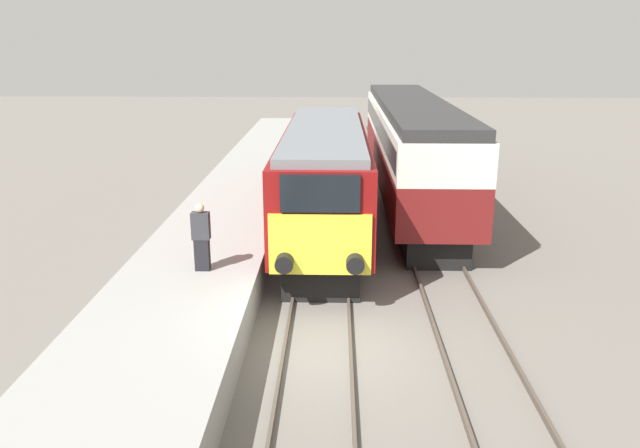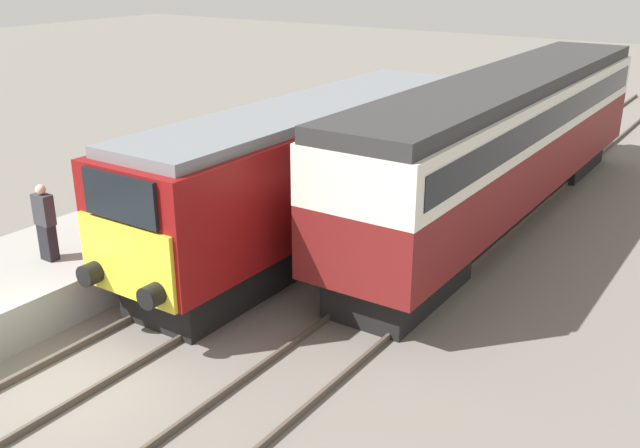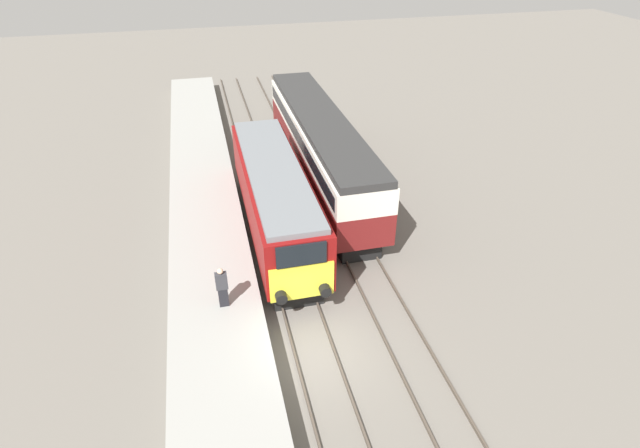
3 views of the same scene
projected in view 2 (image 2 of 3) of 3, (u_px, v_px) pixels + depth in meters
The scene contains 7 objects.
ground_plane at pixel (49, 390), 12.56m from camera, with size 120.00×120.00×0.00m, color slate.
platform_left at pixel (213, 206), 20.32m from camera, with size 3.50×50.00×0.94m.
rails_near_track at pixel (234, 285), 16.41m from camera, with size 1.51×60.00×0.14m.
rails_far_track at pixel (360, 325), 14.63m from camera, with size 1.50×60.00×0.14m.
locomotive at pixel (308, 170), 18.04m from camera, with size 2.70×12.48×3.77m.
passenger_carriage at pixel (507, 134), 19.83m from camera, with size 2.75×16.64×4.17m.
person_on_platform at pixel (45, 223), 15.30m from camera, with size 0.44×0.26×1.72m.
Camera 2 is at (9.95, -6.18, 7.22)m, focal length 40.00 mm.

